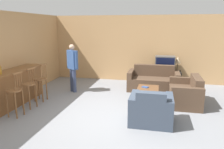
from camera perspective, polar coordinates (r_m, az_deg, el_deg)
ground_plane at (r=5.50m, az=-0.05°, el=-10.82°), size 24.00×24.00×0.00m
wall_back at (r=8.79m, az=5.25°, el=6.74°), size 9.40×0.08×2.60m
wall_left at (r=7.68m, az=-21.80°, el=5.06°), size 0.08×8.75×2.60m
bar_counter at (r=6.62m, az=-24.94°, el=-3.40°), size 0.55×2.49×0.99m
bar_chair_near at (r=5.81m, az=-24.02°, el=-4.63°), size 0.40×0.40×1.12m
bar_chair_mid at (r=6.27m, az=-20.88°, el=-3.15°), size 0.43×0.43×1.12m
bar_chair_far at (r=6.75m, az=-18.16°, el=-1.86°), size 0.37×0.37×1.12m
couch_far at (r=7.71m, az=10.73°, el=-1.77°), size 1.72×0.89×0.84m
armchair_near at (r=5.10m, az=10.13°, el=-9.22°), size 0.96×0.84×0.82m
loveseat_right at (r=6.57m, az=18.80°, el=-4.77°), size 0.82×1.34×0.81m
coffee_table at (r=6.39m, az=9.31°, el=-4.26°), size 0.61×1.00×0.41m
tv_unit at (r=8.51m, az=13.47°, el=-0.80°), size 1.20×0.50×0.54m
tv at (r=8.40m, az=13.65°, el=2.82°), size 0.72×0.43×0.56m
bottle at (r=6.19m, az=-27.24°, el=1.24°), size 0.07×0.07×0.29m
book_on_table at (r=6.51m, az=8.64°, el=-3.26°), size 0.22×0.19×0.02m
table_lamp at (r=8.41m, az=16.83°, el=3.55°), size 0.24×0.24×0.56m
person_by_window at (r=7.37m, az=-10.27°, el=2.37°), size 0.46×0.38×1.60m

